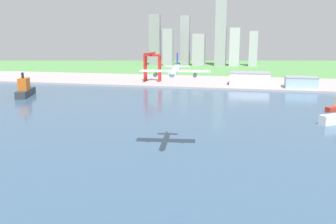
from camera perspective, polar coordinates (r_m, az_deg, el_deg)
name	(u,v)px	position (r m, az deg, el deg)	size (l,w,h in m)	color
ground_plane	(192,108)	(316.35, 3.86, 0.63)	(2400.00, 2400.00, 0.00)	#548F4B
water_bay	(178,123)	(258.67, 1.67, -1.84)	(840.00, 360.00, 0.15)	#385675
industrial_pier	(214,82)	(502.44, 7.46, 4.83)	(840.00, 140.00, 2.50)	#A39B9C
airplane_landing	(175,70)	(179.10, 1.14, 6.71)	(36.51, 39.81, 11.55)	white
container_barge	(25,90)	(407.03, -22.03, 3.33)	(24.85, 44.82, 25.96)	#2D3338
port_crane_red	(152,61)	(490.26, -2.61, 8.28)	(23.08, 47.48, 40.10)	red
warehouse_main	(250,78)	(471.83, 13.04, 5.31)	(50.73, 34.42, 16.00)	white
warehouse_annex	(301,82)	(458.28, 20.60, 4.53)	(36.95, 27.17, 13.42)	#99BCD1
distant_skyline	(205,41)	(828.28, 6.03, 11.24)	(245.45, 53.70, 157.74)	gray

